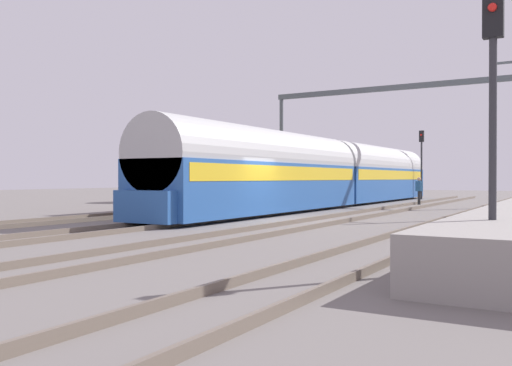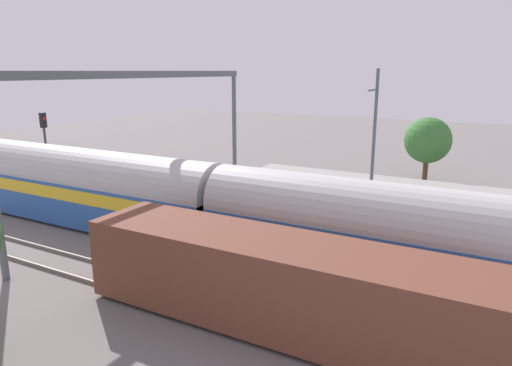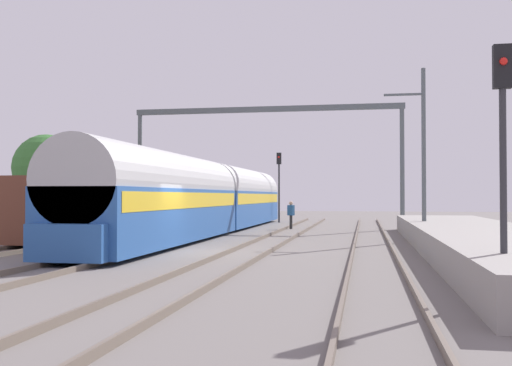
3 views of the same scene
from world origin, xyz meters
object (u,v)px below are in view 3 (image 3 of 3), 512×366
(railway_signal_far, at_px, (279,178))
(catenary_gantry, at_px, (266,136))
(passenger_train, at_px, (210,198))
(freight_car, at_px, (98,208))
(railway_signal_near, at_px, (503,135))
(person_crossing, at_px, (291,213))

(railway_signal_far, distance_m, catenary_gantry, 8.39)
(passenger_train, relative_size, freight_car, 2.53)
(freight_car, height_order, railway_signal_near, railway_signal_near)
(freight_car, relative_size, catenary_gantry, 0.74)
(passenger_train, relative_size, railway_signal_far, 6.04)
(passenger_train, height_order, railway_signal_far, railway_signal_far)
(railway_signal_far, bearing_deg, railway_signal_near, -74.29)
(railway_signal_near, height_order, railway_signal_far, railway_signal_far)
(passenger_train, bearing_deg, railway_signal_near, -59.99)
(person_crossing, xyz_separation_m, railway_signal_near, (7.32, -24.28, 2.28))
(person_crossing, height_order, railway_signal_far, railway_signal_far)
(passenger_train, relative_size, catenary_gantry, 1.87)
(freight_car, xyz_separation_m, railway_signal_near, (15.66, -14.60, 1.83))
(freight_car, distance_m, railway_signal_far, 19.79)
(railway_signal_near, bearing_deg, railway_signal_far, 105.71)
(person_crossing, bearing_deg, passenger_train, 78.60)
(catenary_gantry, bearing_deg, railway_signal_far, 91.99)
(passenger_train, xyz_separation_m, freight_car, (-4.39, -4.91, -0.50))
(freight_car, bearing_deg, catenary_gantry, 58.27)
(railway_signal_far, bearing_deg, passenger_train, -97.94)
(person_crossing, height_order, railway_signal_near, railway_signal_near)
(person_crossing, bearing_deg, freight_car, 77.45)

